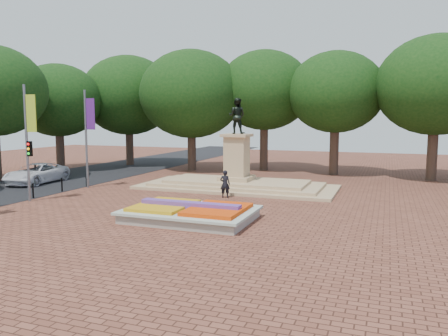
% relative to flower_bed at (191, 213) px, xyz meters
% --- Properties ---
extents(ground, '(90.00, 90.00, 0.00)m').
position_rel_flower_bed_xyz_m(ground, '(-1.03, 2.00, -0.38)').
color(ground, brown).
rests_on(ground, ground).
extents(asphalt_street, '(9.00, 90.00, 0.02)m').
position_rel_flower_bed_xyz_m(asphalt_street, '(-16.03, 7.00, -0.37)').
color(asphalt_street, black).
rests_on(asphalt_street, ground).
extents(flower_bed, '(6.30, 4.30, 0.91)m').
position_rel_flower_bed_xyz_m(flower_bed, '(0.00, 0.00, 0.00)').
color(flower_bed, gray).
rests_on(flower_bed, ground).
extents(monument, '(14.00, 6.00, 6.40)m').
position_rel_flower_bed_xyz_m(monument, '(-1.03, 10.00, 0.50)').
color(monument, tan).
rests_on(monument, ground).
extents(tree_row_back, '(44.80, 8.80, 10.43)m').
position_rel_flower_bed_xyz_m(tree_row_back, '(1.31, 20.00, 6.29)').
color(tree_row_back, '#3D2B21').
rests_on(tree_row_back, ground).
extents(banner_poles, '(0.88, 11.17, 7.00)m').
position_rel_flower_bed_xyz_m(banner_poles, '(-11.10, 0.69, 3.50)').
color(banner_poles, slate).
rests_on(banner_poles, ground).
extents(bollard_row, '(0.12, 13.12, 0.98)m').
position_rel_flower_bed_xyz_m(bollard_row, '(-11.73, 0.50, 0.15)').
color(bollard_row, black).
rests_on(bollard_row, ground).
extents(van, '(3.06, 5.73, 1.53)m').
position_rel_flower_bed_xyz_m(van, '(-16.28, 6.85, 0.39)').
color(van, silver).
rests_on(van, ground).
extents(pedestrian, '(0.70, 0.52, 1.76)m').
position_rel_flower_bed_xyz_m(pedestrian, '(-0.52, 6.27, 0.50)').
color(pedestrian, black).
rests_on(pedestrian, ground).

